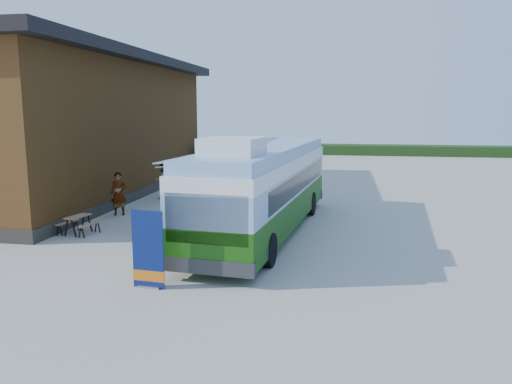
% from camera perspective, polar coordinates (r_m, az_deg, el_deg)
% --- Properties ---
extents(ground, '(100.00, 100.00, 0.00)m').
position_cam_1_polar(ground, '(16.24, -4.61, -7.07)').
color(ground, '#BCB7AD').
rests_on(ground, ground).
extents(barn, '(9.60, 21.20, 7.50)m').
position_cam_1_polar(barn, '(28.95, -20.17, 6.82)').
color(barn, brown).
rests_on(barn, ground).
extents(hedge, '(40.00, 3.00, 1.00)m').
position_cam_1_polar(hedge, '(53.38, 14.30, 4.68)').
color(hedge, '#264419').
rests_on(hedge, ground).
extents(bus, '(3.79, 12.49, 3.78)m').
position_cam_1_polar(bus, '(18.60, 1.01, 0.77)').
color(bus, '#246410').
rests_on(bus, ground).
extents(awning, '(3.15, 4.62, 0.53)m').
position_cam_1_polar(awning, '(19.24, -4.86, 3.85)').
color(awning, white).
rests_on(awning, ground).
extents(banner, '(0.89, 0.24, 2.06)m').
position_cam_1_polar(banner, '(13.26, -12.23, -7.25)').
color(banner, navy).
rests_on(banner, ground).
extents(picnic_table, '(1.39, 1.28, 0.70)m').
position_cam_1_polar(picnic_table, '(19.72, -19.66, -3.09)').
color(picnic_table, tan).
rests_on(picnic_table, ground).
extents(person_a, '(0.79, 0.61, 1.91)m').
position_cam_1_polar(person_a, '(22.68, -15.41, -0.19)').
color(person_a, '#999999').
rests_on(person_a, ground).
extents(person_b, '(1.17, 1.15, 1.90)m').
position_cam_1_polar(person_b, '(26.38, -10.57, 1.28)').
color(person_b, '#999999').
rests_on(person_b, ground).
extents(slurry_tanker, '(2.22, 5.44, 2.03)m').
position_cam_1_polar(slurry_tanker, '(36.94, -5.28, 4.01)').
color(slurry_tanker, green).
rests_on(slurry_tanker, ground).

